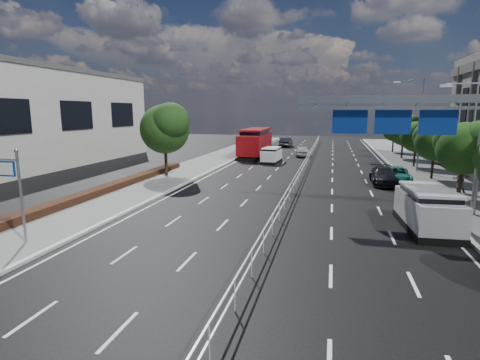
% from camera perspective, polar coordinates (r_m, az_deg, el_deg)
% --- Properties ---
extents(ground, '(160.00, 160.00, 0.00)m').
position_cam_1_polar(ground, '(14.72, 2.40, -13.27)').
color(ground, black).
rests_on(ground, ground).
extents(sidewalk_near, '(5.00, 140.00, 0.14)m').
position_cam_1_polar(sidewalk_near, '(20.21, -31.86, -8.00)').
color(sidewalk_near, slate).
rests_on(sidewalk_near, ground).
extents(kerb_near, '(0.25, 140.00, 0.15)m').
position_cam_1_polar(kerb_near, '(18.55, -26.37, -9.06)').
color(kerb_near, silver).
rests_on(kerb_near, ground).
extents(median_fence, '(0.05, 85.00, 1.02)m').
position_cam_1_polar(median_fence, '(36.22, 9.50, 1.72)').
color(median_fence, silver).
rests_on(median_fence, ground).
extents(hedge_near, '(1.00, 36.00, 0.44)m').
position_cam_1_polar(hedge_near, '(24.83, -26.66, -3.63)').
color(hedge_near, black).
rests_on(hedge_near, sidewalk_near).
extents(toilet_sign, '(1.62, 0.18, 4.34)m').
position_cam_1_polar(toilet_sign, '(19.19, -31.54, -0.03)').
color(toilet_sign, gray).
rests_on(toilet_sign, ground).
extents(overhead_gantry, '(10.24, 0.38, 7.45)m').
position_cam_1_polar(overhead_gantry, '(23.63, 24.12, 8.78)').
color(overhead_gantry, gray).
rests_on(overhead_gantry, ground).
extents(streetlight_far, '(2.78, 2.40, 9.00)m').
position_cam_1_polar(streetlight_far, '(40.01, 25.45, 8.42)').
color(streetlight_far, gray).
rests_on(streetlight_far, ground).
extents(near_building, '(12.00, 38.00, 10.00)m').
position_cam_1_polar(near_building, '(45.17, -32.77, 7.63)').
color(near_building, beige).
rests_on(near_building, ground).
extents(near_tree_back, '(4.84, 4.51, 6.69)m').
position_cam_1_polar(near_tree_back, '(34.45, -11.33, 8.06)').
color(near_tree_back, black).
rests_on(near_tree_back, ground).
extents(far_tree_d, '(3.85, 3.59, 5.34)m').
position_cam_1_polar(far_tree_d, '(29.09, 31.10, 4.55)').
color(far_tree_d, black).
rests_on(far_tree_d, ground).
extents(far_tree_e, '(3.63, 3.38, 5.13)m').
position_cam_1_polar(far_tree_e, '(36.31, 27.64, 5.52)').
color(far_tree_e, black).
rests_on(far_tree_e, ground).
extents(far_tree_f, '(3.52, 3.28, 5.02)m').
position_cam_1_polar(far_tree_f, '(43.63, 25.34, 6.24)').
color(far_tree_f, black).
rests_on(far_tree_f, ground).
extents(far_tree_g, '(3.96, 3.69, 5.45)m').
position_cam_1_polar(far_tree_g, '(50.98, 23.73, 7.12)').
color(far_tree_g, black).
rests_on(far_tree_g, ground).
extents(far_tree_h, '(3.41, 3.18, 4.91)m').
position_cam_1_polar(far_tree_h, '(58.39, 22.47, 7.20)').
color(far_tree_h, black).
rests_on(far_tree_h, ground).
extents(white_minivan, '(2.03, 4.20, 1.78)m').
position_cam_1_polar(white_minivan, '(43.94, 4.81, 3.80)').
color(white_minivan, black).
rests_on(white_minivan, ground).
extents(red_bus, '(3.27, 12.26, 3.64)m').
position_cam_1_polar(red_bus, '(50.49, 2.41, 5.85)').
color(red_bus, black).
rests_on(red_bus, ground).
extents(near_car_silver, '(1.79, 4.18, 1.41)m').
position_cam_1_polar(near_car_silver, '(50.57, 9.65, 4.36)').
color(near_car_silver, '#B8BAC0').
rests_on(near_car_silver, ground).
extents(near_car_dark, '(1.80, 4.73, 1.54)m').
position_cam_1_polar(near_car_dark, '(64.16, 7.03, 5.75)').
color(near_car_dark, black).
rests_on(near_car_dark, ground).
extents(silver_minivan, '(2.49, 5.25, 2.13)m').
position_cam_1_polar(silver_minivan, '(21.17, 26.69, -4.00)').
color(silver_minivan, black).
rests_on(silver_minivan, ground).
extents(parked_car_teal, '(2.58, 5.07, 1.37)m').
position_cam_1_polar(parked_car_teal, '(33.65, 22.61, 0.68)').
color(parked_car_teal, '#17685B').
rests_on(parked_car_teal, ground).
extents(parked_car_dark, '(1.98, 4.81, 1.39)m').
position_cam_1_polar(parked_car_dark, '(32.91, 21.05, 0.60)').
color(parked_car_dark, black).
rests_on(parked_car_dark, ground).
extents(pedestrian_b, '(1.02, 0.84, 1.90)m').
position_cam_1_polar(pedestrian_b, '(31.32, 30.43, 0.12)').
color(pedestrian_b, gray).
rests_on(pedestrian_b, sidewalk_far).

